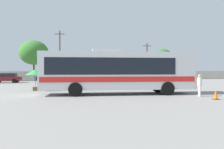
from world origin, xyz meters
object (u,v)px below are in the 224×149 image
Objects in this scene: parked_car_leftmost_maroon at (7,78)px; roadside_tree_left at (34,53)px; coach_bus_silver_red at (116,70)px; traffic_cone_on_apron at (216,95)px; roadside_tree_right at (163,57)px; roadside_tree_midleft at (77,62)px; roadside_tree_midright at (115,59)px; utility_pole_near at (60,54)px; vendor_umbrella_near_gate_green at (35,73)px; attendant_by_bus_door at (200,84)px; utility_pole_far at (147,60)px; parked_car_second_dark_blue at (50,77)px.

roadside_tree_left reaches higher than parked_car_leftmost_maroon.
roadside_tree_left reaches higher than coach_bus_silver_red.
coach_bus_silver_red is at bearing 140.04° from traffic_cone_on_apron.
roadside_tree_right is (19.27, 29.58, 2.99)m from coach_bus_silver_red.
roadside_tree_left reaches higher than roadside_tree_midleft.
parked_car_leftmost_maroon is 0.70× the size of roadside_tree_midright.
roadside_tree_midleft is at bearing 2.93° from roadside_tree_left.
utility_pole_near reaches higher than parked_car_leftmost_maroon.
utility_pole_near is at bearing -170.33° from roadside_tree_right.
roadside_tree_midright is at bearing 59.07° from vendor_umbrella_near_gate_green.
utility_pole_far is (8.87, 30.43, 3.06)m from attendant_by_bus_door.
utility_pole_near is 14.30× the size of traffic_cone_on_apron.
attendant_by_bus_door is 0.21× the size of utility_pole_far.
attendant_by_bus_door is 24.27m from parked_car_second_dark_blue.
roadside_tree_right is (22.95, 3.91, 0.14)m from utility_pole_near.
parked_car_second_dark_blue is 11.25m from roadside_tree_left.
attendant_by_bus_door is 14.39m from vendor_umbrella_near_gate_green.
roadside_tree_midleft is at bearing 63.43° from parked_car_second_dark_blue.
attendant_by_bus_door is 31.85m from utility_pole_far.
roadside_tree_left is (-8.48, 28.53, 3.31)m from coach_bus_silver_red.
roadside_tree_midright is 11.87m from roadside_tree_right.
attendant_by_bus_door is 0.27× the size of roadside_tree_midright.
utility_pole_near is 1.20× the size of utility_pole_far.
traffic_cone_on_apron is at bearing -93.33° from roadside_tree_midright.
roadside_tree_right is at bearing 9.67° from utility_pole_near.
traffic_cone_on_apron is at bearing -80.08° from roadside_tree_midleft.
roadside_tree_left is at bearing 107.25° from parked_car_second_dark_blue.
coach_bus_silver_red is at bearing -81.84° from utility_pole_near.
roadside_tree_right reaches higher than parked_car_second_dark_blue.
parked_car_second_dark_blue is at bearing 106.19° from coach_bus_silver_red.
roadside_tree_midleft reaches higher than coach_bus_silver_red.
roadside_tree_right is (13.66, 32.52, 3.98)m from attendant_by_bus_door.
roadside_tree_left is (-14.10, 31.48, 4.30)m from attendant_by_bus_door.
parked_car_leftmost_maroon is 0.55× the size of roadside_tree_left.
traffic_cone_on_apron is (14.09, -33.23, -4.91)m from roadside_tree_left.
coach_bus_silver_red is 22.27m from parked_car_leftmost_maroon.
roadside_tree_midright reaches higher than parked_car_leftmost_maroon.
roadside_tree_midleft is 0.86× the size of roadside_tree_midright.
parked_car_second_dark_blue is at bearing -156.11° from utility_pole_far.
parked_car_leftmost_maroon is at bearing -161.07° from roadside_tree_right.
vendor_umbrella_near_gate_green is 0.48× the size of parked_car_leftmost_maroon.
utility_pole_far is 5.30m from roadside_tree_right.
traffic_cone_on_apron is at bearing -54.12° from parked_car_leftmost_maroon.
traffic_cone_on_apron is (12.10, -9.49, -1.37)m from vendor_umbrella_near_gate_green.
coach_bus_silver_red is 2.39× the size of roadside_tree_midleft.
traffic_cone_on_apron is (-0.01, -1.75, -0.61)m from attendant_by_bus_door.
roadside_tree_right is at bearing 2.16° from roadside_tree_left.
coach_bus_silver_red is 19.20× the size of traffic_cone_on_apron.
parked_car_second_dark_blue is (6.12, -0.34, 0.00)m from parked_car_leftmost_maroon.
roadside_tree_left is 36.43m from traffic_cone_on_apron.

